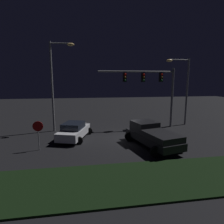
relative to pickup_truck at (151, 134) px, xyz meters
name	(u,v)px	position (x,y,z in m)	size (l,w,h in m)	color
ground_plane	(123,137)	(-1.71, 2.51, -1.00)	(80.00, 80.00, 0.00)	black
grass_median	(154,178)	(-1.71, -5.01, -0.95)	(27.66, 4.05, 0.10)	black
pickup_truck	(151,134)	(0.00, 0.00, 0.00)	(3.71, 5.72, 1.80)	black
car_sedan	(74,131)	(-6.15, 2.89, -0.26)	(3.32, 4.74, 1.51)	silver
traffic_signal_gantry	(151,83)	(2.03, 5.70, 3.90)	(8.32, 0.56, 6.50)	slate
street_lamp_left	(56,77)	(-7.87, 5.85, 4.52)	(2.41, 0.44, 8.90)	slate
street_lamp_right	(183,83)	(6.04, 6.46, 3.85)	(2.80, 0.44, 7.61)	slate
stop_sign	(38,130)	(-8.65, 0.38, 0.56)	(0.76, 0.08, 2.23)	slate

